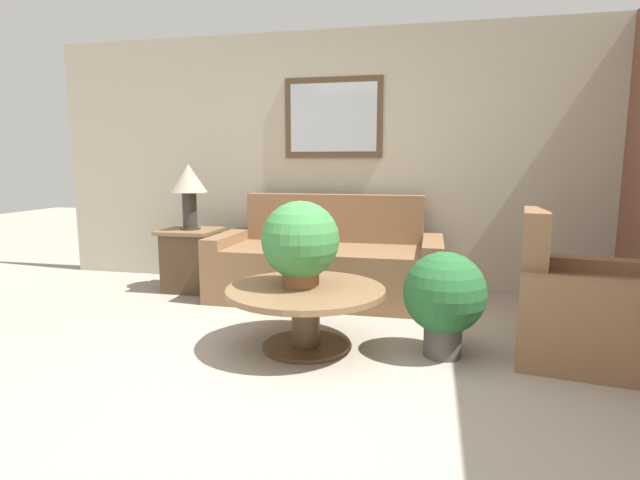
{
  "coord_description": "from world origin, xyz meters",
  "views": [
    {
      "loc": [
        0.7,
        -2.51,
        1.27
      ],
      "look_at": [
        -0.18,
        1.45,
        0.65
      ],
      "focal_mm": 28.0,
      "sensor_mm": 36.0,
      "label": 1
    }
  ],
  "objects": [
    {
      "name": "ground_plane",
      "position": [
        0.0,
        0.0,
        0.0
      ],
      "size": [
        20.0,
        20.0,
        0.0
      ],
      "primitive_type": "plane",
      "color": "gray"
    },
    {
      "name": "potted_plant_on_table",
      "position": [
        -0.16,
        0.74,
        0.74
      ],
      "size": [
        0.54,
        0.54,
        0.59
      ],
      "color": "brown",
      "rests_on": "coffee_table"
    },
    {
      "name": "armchair",
      "position": [
        1.75,
        0.99,
        0.31
      ],
      "size": [
        1.09,
        1.1,
        0.97
      ],
      "rotation": [
        0.0,
        0.0,
        1.4
      ],
      "color": "brown",
      "rests_on": "ground_plane"
    },
    {
      "name": "couch_main",
      "position": [
        -0.25,
        2.03,
        0.31
      ],
      "size": [
        2.13,
        0.92,
        0.97
      ],
      "color": "brown",
      "rests_on": "ground_plane"
    },
    {
      "name": "potted_plant_floor",
      "position": [
        0.81,
        0.77,
        0.41
      ],
      "size": [
        0.54,
        0.54,
        0.7
      ],
      "color": "#4C4742",
      "rests_on": "ground_plane"
    },
    {
      "name": "table_lamp",
      "position": [
        -1.64,
        2.03,
        1.07
      ],
      "size": [
        0.36,
        0.36,
        0.65
      ],
      "color": "#2D2823",
      "rests_on": "side_table"
    },
    {
      "name": "coffee_table",
      "position": [
        -0.12,
        0.71,
        0.31
      ],
      "size": [
        1.09,
        1.09,
        0.43
      ],
      "color": "#4C3823",
      "rests_on": "ground_plane"
    },
    {
      "name": "wall_back",
      "position": [
        -0.01,
        2.63,
        1.31
      ],
      "size": [
        6.81,
        0.09,
        2.6
      ],
      "color": "#B2A893",
      "rests_on": "ground_plane"
    },
    {
      "name": "side_table",
      "position": [
        -1.64,
        2.03,
        0.32
      ],
      "size": [
        0.54,
        0.54,
        0.62
      ],
      "color": "#4C3823",
      "rests_on": "ground_plane"
    }
  ]
}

